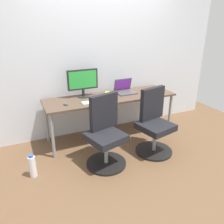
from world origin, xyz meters
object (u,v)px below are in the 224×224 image
Objects in this scene: desktop_monitor at (83,81)px; open_laptop at (125,89)px; office_chair_left at (105,134)px; water_bottle_on_floor at (32,166)px; coffee_mug at (108,95)px; office_chair_right at (154,124)px.

desktop_monitor reaches higher than open_laptop.
office_chair_left is 0.99m from water_bottle_on_floor.
coffee_mug is (-0.37, -0.13, -0.01)m from open_laptop.
water_bottle_on_floor is at bearing 175.30° from office_chair_left.
office_chair_left is 0.77m from office_chair_right.
desktop_monitor is at bearing 38.83° from water_bottle_on_floor.
open_laptop reaches higher than water_bottle_on_floor.
desktop_monitor is 1.55× the size of open_laptop.
office_chair_right is (0.77, 0.00, 0.00)m from office_chair_left.
office_chair_right is at bearing -2.58° from water_bottle_on_floor.
coffee_mug is (0.30, 0.62, 0.33)m from office_chair_left.
office_chair_right is 3.03× the size of open_laptop.
desktop_monitor reaches higher than coffee_mug.
office_chair_left is 3.03× the size of open_laptop.
office_chair_left and office_chair_right have the same top height.
office_chair_right is 3.03× the size of water_bottle_on_floor.
open_laptop is at bearing 22.51° from water_bottle_on_floor.
office_chair_right is 0.84m from coffee_mug.
open_laptop is (0.70, -0.07, -0.20)m from desktop_monitor.
office_chair_right is 0.82m from open_laptop.
desktop_monitor is (-0.80, 0.82, 0.53)m from office_chair_right.
office_chair_right is 1.74m from water_bottle_on_floor.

